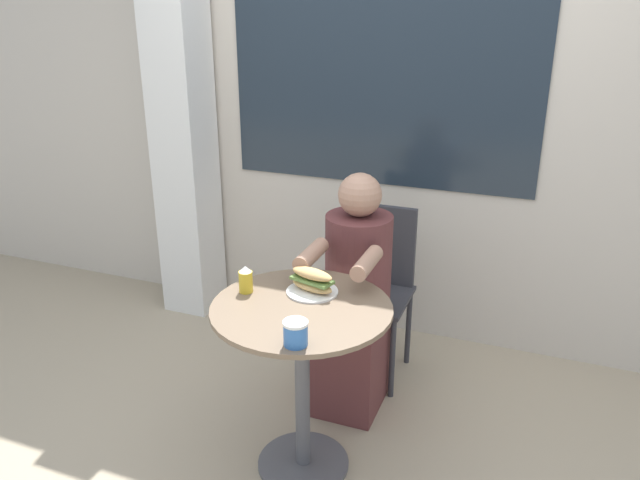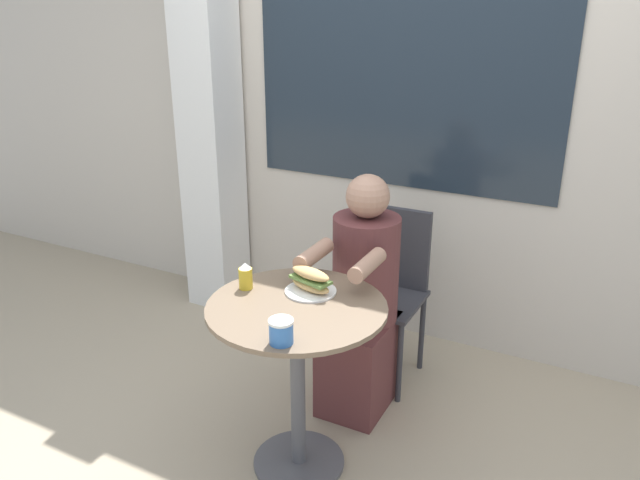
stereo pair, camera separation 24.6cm
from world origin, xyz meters
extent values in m
plane|color=tan|center=(0.00, 0.00, 0.00)|extent=(8.00, 8.00, 0.00)
cube|color=beige|center=(0.00, 1.33, 1.40)|extent=(8.00, 0.08, 2.80)
cube|color=#1E2833|center=(-0.09, 1.28, 1.64)|extent=(1.68, 0.01, 1.52)
cube|color=silver|center=(-1.22, 1.12, 1.20)|extent=(0.29, 0.29, 2.40)
cylinder|color=brown|center=(0.00, 0.00, 0.74)|extent=(0.70, 0.70, 0.02)
cylinder|color=#515156|center=(0.00, 0.00, 0.37)|extent=(0.06, 0.06, 0.71)
cylinder|color=#515156|center=(0.00, 0.00, 0.01)|extent=(0.38, 0.38, 0.02)
cube|color=#333338|center=(0.05, 0.77, 0.44)|extent=(0.38, 0.38, 0.02)
cube|color=#333338|center=(0.05, 0.95, 0.66)|extent=(0.35, 0.03, 0.42)
cylinder|color=#333338|center=(0.21, 0.61, 0.21)|extent=(0.03, 0.03, 0.43)
cylinder|color=#333338|center=(-0.12, 0.61, 0.21)|extent=(0.03, 0.03, 0.43)
cylinder|color=#333338|center=(0.21, 0.94, 0.21)|extent=(0.03, 0.03, 0.43)
cylinder|color=#333338|center=(-0.12, 0.94, 0.21)|extent=(0.03, 0.03, 0.43)
cube|color=brown|center=(0.05, 0.49, 0.23)|extent=(0.29, 0.38, 0.45)
cylinder|color=brown|center=(0.05, 0.55, 0.70)|extent=(0.30, 0.30, 0.49)
sphere|color=tan|center=(0.05, 0.55, 1.04)|extent=(0.19, 0.19, 0.19)
cylinder|color=tan|center=(0.17, 0.28, 0.84)|extent=(0.07, 0.24, 0.07)
cylinder|color=tan|center=(-0.07, 0.28, 0.84)|extent=(0.07, 0.24, 0.07)
cylinder|color=white|center=(-0.01, 0.13, 0.75)|extent=(0.21, 0.21, 0.01)
ellipsoid|color=tan|center=(-0.01, 0.13, 0.78)|extent=(0.20, 0.12, 0.04)
cube|color=olive|center=(-0.01, 0.13, 0.81)|extent=(0.19, 0.12, 0.01)
ellipsoid|color=tan|center=(-0.01, 0.13, 0.83)|extent=(0.20, 0.12, 0.04)
cylinder|color=#336BB7|center=(0.09, -0.27, 0.79)|extent=(0.08, 0.08, 0.08)
cylinder|color=white|center=(0.09, -0.27, 0.83)|extent=(0.09, 0.09, 0.01)
cylinder|color=gold|center=(-0.25, 0.03, 0.79)|extent=(0.06, 0.06, 0.09)
cone|color=white|center=(-0.25, 0.03, 0.85)|extent=(0.05, 0.05, 0.02)
camera|label=1|loc=(0.84, -1.94, 1.84)|focal=35.00mm
camera|label=2|loc=(1.06, -1.84, 1.84)|focal=35.00mm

